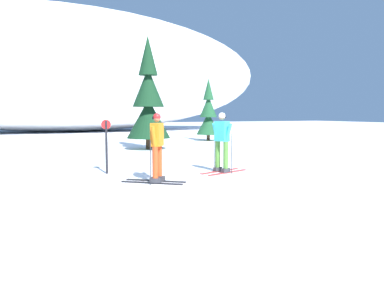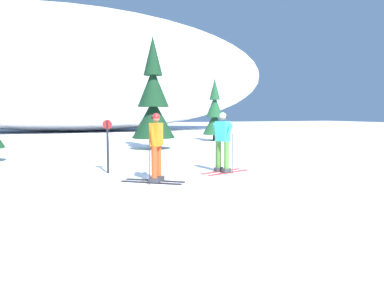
{
  "view_description": "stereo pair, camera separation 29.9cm",
  "coord_description": "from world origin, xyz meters",
  "px_view_note": "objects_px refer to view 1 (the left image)",
  "views": [
    {
      "loc": [
        -4.49,
        -9.32,
        1.81
      ],
      "look_at": [
        -0.51,
        -0.2,
        0.95
      ],
      "focal_mm": 33.1,
      "sensor_mm": 36.0,
      "label": 1
    },
    {
      "loc": [
        -4.21,
        -9.44,
        1.81
      ],
      "look_at": [
        -0.51,
        -0.2,
        0.95
      ],
      "focal_mm": 33.1,
      "sensor_mm": 36.0,
      "label": 2
    }
  ],
  "objects_px": {
    "pine_tree_center_right": "(148,102)",
    "trail_marker_post": "(106,143)",
    "skier_orange_jacket": "(157,146)",
    "pine_tree_far_right": "(208,115)",
    "skier_cyan_jacket": "(222,141)"
  },
  "relations": [
    {
      "from": "skier_orange_jacket",
      "to": "trail_marker_post",
      "type": "xyz_separation_m",
      "value": [
        -0.96,
        1.93,
        -0.04
      ]
    },
    {
      "from": "pine_tree_far_right",
      "to": "trail_marker_post",
      "type": "xyz_separation_m",
      "value": [
        -8.56,
        -10.49,
        -0.82
      ]
    },
    {
      "from": "skier_orange_jacket",
      "to": "trail_marker_post",
      "type": "height_order",
      "value": "skier_orange_jacket"
    },
    {
      "from": "skier_orange_jacket",
      "to": "pine_tree_center_right",
      "type": "distance_m",
      "value": 8.94
    },
    {
      "from": "skier_cyan_jacket",
      "to": "trail_marker_post",
      "type": "distance_m",
      "value": 3.49
    },
    {
      "from": "skier_cyan_jacket",
      "to": "pine_tree_center_right",
      "type": "height_order",
      "value": "pine_tree_center_right"
    },
    {
      "from": "skier_orange_jacket",
      "to": "skier_cyan_jacket",
      "type": "xyz_separation_m",
      "value": [
        2.31,
        0.71,
        0.02
      ]
    },
    {
      "from": "pine_tree_center_right",
      "to": "trail_marker_post",
      "type": "relative_size",
      "value": 3.5
    },
    {
      "from": "trail_marker_post",
      "to": "skier_cyan_jacket",
      "type": "bearing_deg",
      "value": -20.54
    },
    {
      "from": "skier_orange_jacket",
      "to": "skier_cyan_jacket",
      "type": "distance_m",
      "value": 2.41
    },
    {
      "from": "skier_orange_jacket",
      "to": "pine_tree_far_right",
      "type": "xyz_separation_m",
      "value": [
        7.6,
        12.42,
        0.78
      ]
    },
    {
      "from": "skier_cyan_jacket",
      "to": "pine_tree_center_right",
      "type": "bearing_deg",
      "value": 89.93
    },
    {
      "from": "skier_cyan_jacket",
      "to": "trail_marker_post",
      "type": "xyz_separation_m",
      "value": [
        -3.27,
        1.22,
        -0.06
      ]
    },
    {
      "from": "pine_tree_far_right",
      "to": "trail_marker_post",
      "type": "height_order",
      "value": "pine_tree_far_right"
    },
    {
      "from": "skier_cyan_jacket",
      "to": "pine_tree_center_right",
      "type": "relative_size",
      "value": 0.32
    }
  ]
}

